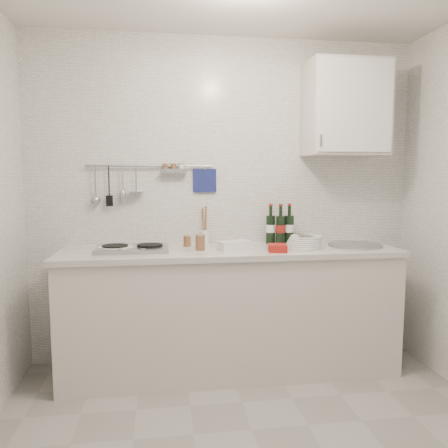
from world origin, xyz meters
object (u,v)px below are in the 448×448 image
Objects in this scene: wall_cabinet at (346,109)px; plate_stack_sink at (304,242)px; plate_stack_hob at (115,249)px; wine_bottles at (280,224)px; utensil_crock at (205,235)px.

plate_stack_sink is at bearing -153.19° from wall_cabinet.
wall_cabinet is at bearing 3.88° from plate_stack_hob.
wine_bottles reaches higher than plate_stack_sink.
plate_stack_sink is 0.95× the size of utensil_crock.
wall_cabinet is 1.44m from utensil_crock.
utensil_crock is at bearing 20.34° from plate_stack_hob.
plate_stack_sink is 0.91× the size of wine_bottles.
wall_cabinet is 2.48× the size of plate_stack_sink.
wine_bottles reaches higher than utensil_crock.
wine_bottles is at bearing 7.59° from plate_stack_hob.
wall_cabinet is at bearing -6.75° from utensil_crock.
utensil_crock reaches higher than plate_stack_sink.
plate_stack_sink is 0.77m from utensil_crock.
wine_bottles is at bearing 116.76° from plate_stack_sink.
wall_cabinet reaches higher than utensil_crock.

